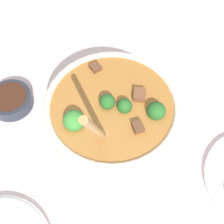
{
  "coord_description": "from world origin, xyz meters",
  "views": [
    {
      "loc": [
        -0.26,
        -0.17,
        0.6
      ],
      "look_at": [
        0.0,
        0.0,
        0.07
      ],
      "focal_mm": 45.0,
      "sensor_mm": 36.0,
      "label": 1
    }
  ],
  "objects": [
    {
      "name": "stew_bowl",
      "position": [
        -0.0,
        -0.0,
        0.06
      ],
      "size": [
        0.29,
        0.29,
        0.3
      ],
      "color": "beige",
      "rests_on": "ground_plane"
    },
    {
      "name": "condiment_bowl",
      "position": [
        -0.09,
        0.24,
        0.02
      ],
      "size": [
        0.11,
        0.11,
        0.03
      ],
      "color": "#232833",
      "rests_on": "ground_plane"
    },
    {
      "name": "ground_plane",
      "position": [
        0.0,
        0.0,
        0.0
      ],
      "size": [
        4.0,
        4.0,
        0.0
      ],
      "primitive_type": "plane",
      "color": "silver"
    }
  ]
}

